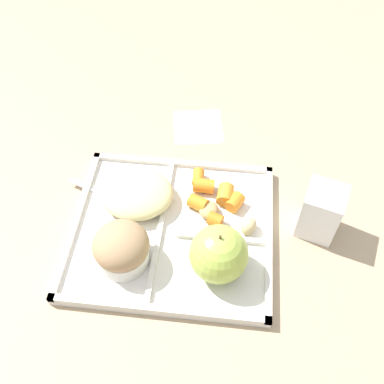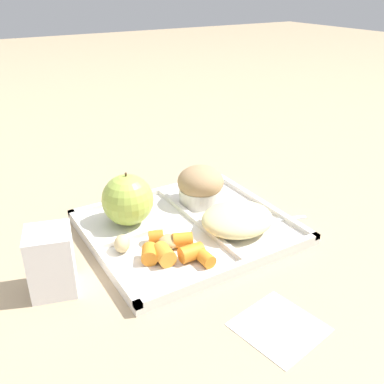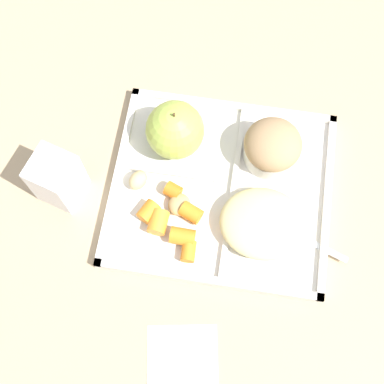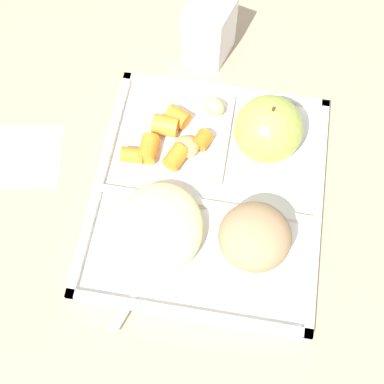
{
  "view_description": "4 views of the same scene",
  "coord_description": "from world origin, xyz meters",
  "px_view_note": "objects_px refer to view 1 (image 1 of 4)",
  "views": [
    {
      "loc": [
        -0.08,
        0.4,
        0.64
      ],
      "look_at": [
        -0.03,
        -0.03,
        0.07
      ],
      "focal_mm": 42.02,
      "sensor_mm": 36.0,
      "label": 1
    },
    {
      "loc": [
        -0.33,
        -0.55,
        0.4
      ],
      "look_at": [
        0.02,
        0.02,
        0.06
      ],
      "focal_mm": 40.28,
      "sensor_mm": 36.0,
      "label": 2
    },
    {
      "loc": [
        -0.0,
        -0.29,
        0.77
      ],
      "look_at": [
        -0.04,
        -0.04,
        0.07
      ],
      "focal_mm": 49.16,
      "sensor_mm": 36.0,
      "label": 3
    },
    {
      "loc": [
        0.29,
        0.03,
        0.65
      ],
      "look_at": [
        0.03,
        -0.02,
        0.08
      ],
      "focal_mm": 49.49,
      "sensor_mm": 36.0,
      "label": 4
    }
  ],
  "objects_px": {
    "lunch_tray": "(172,231)",
    "plastic_fork": "(107,195)",
    "green_apple": "(219,254)",
    "bran_muffin": "(122,248)",
    "milk_carton": "(321,212)"
  },
  "relations": [
    {
      "from": "green_apple",
      "to": "bran_muffin",
      "type": "relative_size",
      "value": 1.09
    },
    {
      "from": "lunch_tray",
      "to": "plastic_fork",
      "type": "bearing_deg",
      "value": -24.86
    },
    {
      "from": "green_apple",
      "to": "bran_muffin",
      "type": "distance_m",
      "value": 0.15
    },
    {
      "from": "green_apple",
      "to": "bran_muffin",
      "type": "bearing_deg",
      "value": 0.0
    },
    {
      "from": "bran_muffin",
      "to": "milk_carton",
      "type": "distance_m",
      "value": 0.32
    },
    {
      "from": "plastic_fork",
      "to": "milk_carton",
      "type": "bearing_deg",
      "value": 176.7
    },
    {
      "from": "lunch_tray",
      "to": "milk_carton",
      "type": "height_order",
      "value": "milk_carton"
    },
    {
      "from": "green_apple",
      "to": "milk_carton",
      "type": "distance_m",
      "value": 0.19
    },
    {
      "from": "plastic_fork",
      "to": "green_apple",
      "type": "bearing_deg",
      "value": 149.14
    },
    {
      "from": "lunch_tray",
      "to": "plastic_fork",
      "type": "xyz_separation_m",
      "value": [
        0.12,
        -0.06,
        0.01
      ]
    },
    {
      "from": "lunch_tray",
      "to": "plastic_fork",
      "type": "relative_size",
      "value": 2.47
    },
    {
      "from": "milk_carton",
      "to": "bran_muffin",
      "type": "bearing_deg",
      "value": 34.63
    },
    {
      "from": "bran_muffin",
      "to": "plastic_fork",
      "type": "height_order",
      "value": "bran_muffin"
    },
    {
      "from": "lunch_tray",
      "to": "milk_carton",
      "type": "xyz_separation_m",
      "value": [
        -0.24,
        -0.04,
        0.04
      ]
    },
    {
      "from": "green_apple",
      "to": "bran_muffin",
      "type": "height_order",
      "value": "green_apple"
    }
  ]
}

